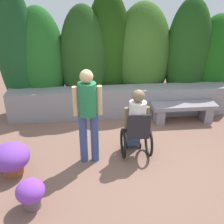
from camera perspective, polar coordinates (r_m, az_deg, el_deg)
The scene contains 8 objects.
ground_plane at distance 5.09m, azimuth 4.12°, elevation -9.23°, with size 13.63×13.63×0.00m, color brown.
stone_retaining_wall at distance 6.42m, azimuth 1.72°, elevation 2.23°, with size 5.27×0.50×0.71m, color gray.
hedge_backdrop at distance 6.68m, azimuth 2.12°, elevation 11.93°, with size 6.00×1.11×3.10m.
stone_bench at distance 6.37m, azimuth 15.16°, elevation 0.50°, with size 1.50×0.42×0.44m.
person_in_wheelchair at distance 4.80m, azimuth 5.28°, elevation -2.89°, with size 0.53×0.66×1.33m.
person_standing_companion at distance 4.46m, azimuth -5.23°, elevation 0.14°, with size 0.49×0.30×1.72m.
flower_pot_purple_near at distance 4.79m, azimuth -20.93°, elevation -9.29°, with size 0.63×0.63×0.56m.
flower_pot_terracotta_by_wall at distance 4.07m, azimuth -17.15°, elevation -16.36°, with size 0.41×0.41×0.46m.
Camera 1 is at (-0.76, -4.11, 2.91)m, focal length 42.36 mm.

